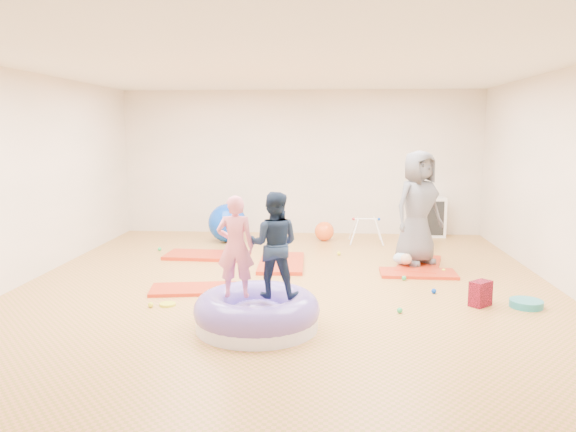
{
  "coord_description": "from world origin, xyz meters",
  "views": [
    {
      "loc": [
        0.51,
        -7.02,
        2.01
      ],
      "look_at": [
        0.0,
        0.3,
        0.9
      ],
      "focal_mm": 35.0,
      "sensor_mm": 36.0,
      "label": 1
    }
  ],
  "objects": [
    {
      "name": "room",
      "position": [
        0.0,
        0.0,
        1.4
      ],
      "size": [
        7.01,
        8.01,
        2.81
      ],
      "color": "#CE8050",
      "rests_on": "ground"
    },
    {
      "name": "gym_mat_front_left",
      "position": [
        -1.17,
        -0.2,
        0.02
      ],
      "size": [
        1.15,
        0.71,
        0.05
      ],
      "primitive_type": "cube",
      "rotation": [
        0.0,
        0.0,
        0.16
      ],
      "color": "red",
      "rests_on": "ground"
    },
    {
      "name": "gym_mat_mid_left",
      "position": [
        -1.41,
        1.72,
        0.03
      ],
      "size": [
        1.36,
        0.74,
        0.06
      ],
      "primitive_type": "cube",
      "rotation": [
        0.0,
        0.0,
        -0.06
      ],
      "color": "red",
      "rests_on": "ground"
    },
    {
      "name": "gym_mat_center_back",
      "position": [
        -0.17,
        1.28,
        0.03
      ],
      "size": [
        0.7,
        1.34,
        0.05
      ],
      "primitive_type": "cube",
      "rotation": [
        0.0,
        0.0,
        1.6
      ],
      "color": "red",
      "rests_on": "ground"
    },
    {
      "name": "gym_mat_right",
      "position": [
        1.81,
        0.81,
        0.02
      ],
      "size": [
        1.07,
        0.55,
        0.04
      ],
      "primitive_type": "cube",
      "rotation": [
        0.0,
        0.0,
        -0.02
      ],
      "color": "red",
      "rests_on": "ground"
    },
    {
      "name": "gym_mat_rear_right",
      "position": [
        1.91,
        1.36,
        0.02
      ],
      "size": [
        0.85,
        1.28,
        0.05
      ],
      "primitive_type": "cube",
      "rotation": [
        0.0,
        0.0,
        1.32
      ],
      "color": "red",
      "rests_on": "ground"
    },
    {
      "name": "inflatable_cushion",
      "position": [
        -0.2,
        -1.5,
        0.16
      ],
      "size": [
        1.3,
        1.3,
        0.41
      ],
      "rotation": [
        0.0,
        0.0,
        -0.31
      ],
      "color": "white",
      "rests_on": "ground"
    },
    {
      "name": "child_pink",
      "position": [
        -0.41,
        -1.47,
        0.9
      ],
      "size": [
        0.39,
        0.26,
        1.05
      ],
      "primitive_type": "imported",
      "rotation": [
        0.0,
        0.0,
        3.17
      ],
      "color": "pink",
      "rests_on": "inflatable_cushion"
    },
    {
      "name": "child_navy",
      "position": [
        -0.02,
        -1.44,
        0.92
      ],
      "size": [
        0.56,
        0.45,
        1.09
      ],
      "primitive_type": "imported",
      "rotation": [
        0.0,
        0.0,
        3.07
      ],
      "color": "#162541",
      "rests_on": "inflatable_cushion"
    },
    {
      "name": "adult_caregiver",
      "position": [
        1.86,
        1.33,
        0.89
      ],
      "size": [
        0.98,
        0.9,
        1.68
      ],
      "primitive_type": "imported",
      "rotation": [
        0.0,
        0.0,
        0.59
      ],
      "color": "#58585F",
      "rests_on": "gym_mat_rear_right"
    },
    {
      "name": "infant",
      "position": [
        1.67,
        1.18,
        0.15
      ],
      "size": [
        0.34,
        0.35,
        0.2
      ],
      "color": "silver",
      "rests_on": "gym_mat_rear_right"
    },
    {
      "name": "ball_pit_balls",
      "position": [
        0.88,
        0.59,
        0.03
      ],
      "size": [
        4.62,
        3.15,
        0.06
      ],
      "color": "yellow",
      "rests_on": "ground"
    },
    {
      "name": "exercise_ball_blue",
      "position": [
        -1.3,
        3.0,
        0.35
      ],
      "size": [
        0.7,
        0.7,
        0.7
      ],
      "primitive_type": "sphere",
      "color": "#083DC3",
      "rests_on": "ground"
    },
    {
      "name": "exercise_ball_orange",
      "position": [
        0.47,
        3.21,
        0.18
      ],
      "size": [
        0.36,
        0.36,
        0.36
      ],
      "primitive_type": "sphere",
      "color": "#FF6024",
      "rests_on": "ground"
    },
    {
      "name": "infant_play_gym",
      "position": [
        1.22,
        2.98,
        0.31
      ],
      "size": [
        0.61,
        0.58,
        0.47
      ],
      "rotation": [
        0.0,
        0.0,
        -0.1
      ],
      "color": "white",
      "rests_on": "ground"
    },
    {
      "name": "cube_shelf",
      "position": [
        2.4,
        3.79,
        0.38
      ],
      "size": [
        0.76,
        0.37,
        0.76
      ],
      "color": "white",
      "rests_on": "ground"
    },
    {
      "name": "balance_disc",
      "position": [
        2.82,
        -0.6,
        0.04
      ],
      "size": [
        0.38,
        0.38,
        0.08
      ],
      "primitive_type": "cylinder",
      "color": "teal",
      "rests_on": "ground"
    },
    {
      "name": "backpack",
      "position": [
        2.3,
        -0.58,
        0.15
      ],
      "size": [
        0.3,
        0.29,
        0.3
      ],
      "primitive_type": "cube",
      "rotation": [
        0.0,
        0.0,
        0.72
      ],
      "color": "#B40D2B",
      "rests_on": "ground"
    },
    {
      "name": "yellow_toy",
      "position": [
        -1.33,
        -0.82,
        0.01
      ],
      "size": [
        0.19,
        0.19,
        0.03
      ],
      "primitive_type": "cylinder",
      "color": "yellow",
      "rests_on": "ground"
    }
  ]
}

